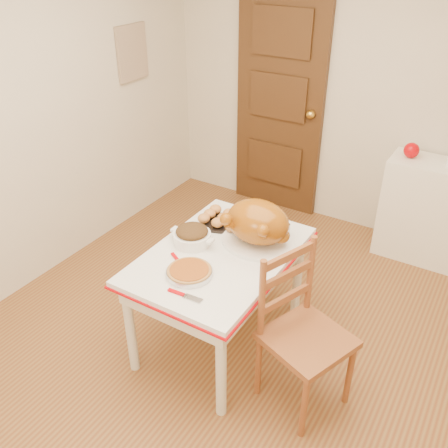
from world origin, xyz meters
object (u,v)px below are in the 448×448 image
Objects in this scene: turkey_platter at (258,224)px; pumpkin_pie at (189,271)px; chair_oak at (307,336)px; sideboard at (436,213)px; kitchen_table at (220,298)px.

turkey_platter reaches higher than pumpkin_pie.
turkey_platter reaches higher than chair_oak.
kitchen_table is (-0.98, -1.73, -0.07)m from sideboard.
chair_oak is 3.65× the size of pumpkin_pie.
turkey_platter is (-0.52, 0.37, 0.36)m from chair_oak.
sideboard is 3.20× the size of pumpkin_pie.
sideboard reaches higher than kitchen_table.
turkey_platter is at bearing 75.41° from chair_oak.
turkey_platter is 1.76× the size of pumpkin_pie.
kitchen_table is at bearing -144.76° from turkey_platter.
chair_oak reaches higher than pumpkin_pie.
pumpkin_pie is at bearing -128.76° from turkey_platter.
kitchen_table is 0.70m from chair_oak.
chair_oak reaches higher than kitchen_table.
turkey_platter reaches higher than kitchen_table.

